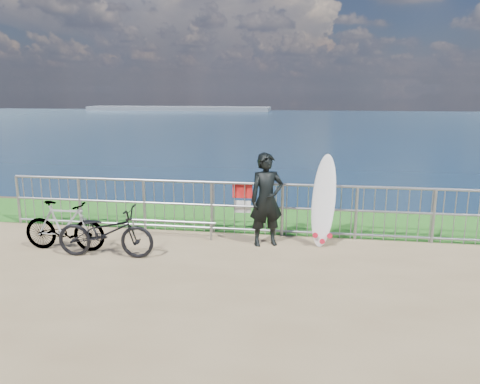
% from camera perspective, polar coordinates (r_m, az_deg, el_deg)
% --- Properties ---
extents(grass_strip, '(120.00, 120.00, 0.00)m').
position_cam_1_polar(grass_strip, '(11.07, 0.33, -3.33)').
color(grass_strip, '#1F651C').
rests_on(grass_strip, ground).
extents(seascape, '(260.00, 260.00, 5.00)m').
position_cam_1_polar(seascape, '(161.96, -7.40, 9.84)').
color(seascape, brown).
rests_on(seascape, ground).
extents(railing, '(10.06, 0.10, 1.13)m').
position_cam_1_polar(railing, '(9.87, -0.51, -1.86)').
color(railing, gray).
rests_on(railing, ground).
extents(surfer, '(0.78, 0.66, 1.83)m').
position_cam_1_polar(surfer, '(9.09, 3.26, -0.94)').
color(surfer, black).
rests_on(surfer, ground).
extents(surfboard, '(0.58, 0.55, 1.81)m').
position_cam_1_polar(surfboard, '(9.23, 10.13, -1.46)').
color(surfboard, silver).
rests_on(surfboard, ground).
extents(bicycle_near, '(1.82, 0.72, 0.94)m').
position_cam_1_polar(bicycle_near, '(8.89, -16.08, -4.71)').
color(bicycle_near, black).
rests_on(bicycle_near, ground).
extents(bicycle_far, '(1.61, 0.47, 0.96)m').
position_cam_1_polar(bicycle_far, '(9.49, -20.63, -3.88)').
color(bicycle_far, black).
rests_on(bicycle_far, ground).
extents(bike_rack, '(1.86, 0.05, 0.39)m').
position_cam_1_polar(bike_rack, '(9.73, -8.35, -3.79)').
color(bike_rack, gray).
rests_on(bike_rack, ground).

